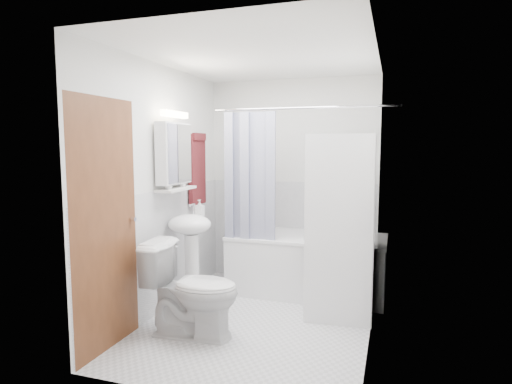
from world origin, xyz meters
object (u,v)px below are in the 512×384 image
(bathtub, at_px, (307,261))
(sink, at_px, (190,239))
(washer_dryer, at_px, (340,226))
(toilet, at_px, (192,290))

(bathtub, bearing_deg, sink, -141.88)
(sink, relative_size, washer_dryer, 0.60)
(bathtub, xyz_separation_m, sink, (-1.02, -0.80, 0.35))
(bathtub, xyz_separation_m, washer_dryer, (0.41, -0.50, 0.51))
(toilet, bearing_deg, bathtub, -31.54)
(toilet, bearing_deg, washer_dryer, -56.15)
(washer_dryer, relative_size, toilet, 2.12)
(washer_dryer, bearing_deg, toilet, -146.83)
(sink, height_order, toilet, sink)
(sink, bearing_deg, bathtub, 38.12)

